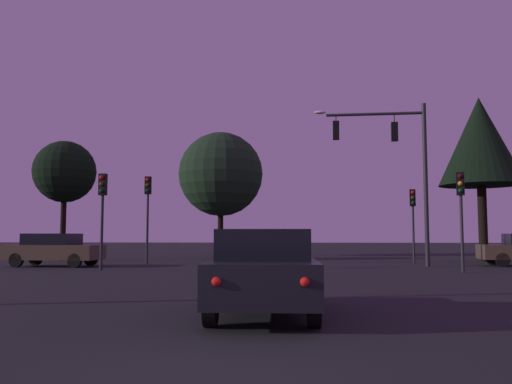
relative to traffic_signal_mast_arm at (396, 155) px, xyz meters
The scene contains 11 objects.
ground_plane 8.87m from the traffic_signal_mast_arm, 139.37° to the left, with size 168.00×168.00×0.00m, color black.
traffic_signal_mast_arm is the anchor object (origin of this frame).
traffic_light_corner_left 4.63m from the traffic_signal_mast_arm, 67.44° to the left, with size 0.33×0.37×3.89m.
traffic_light_corner_right 13.45m from the traffic_signal_mast_arm, 163.80° to the right, with size 0.32×0.36×4.00m.
traffic_light_median 12.45m from the traffic_signal_mast_arm, behind, with size 0.30×0.35×4.43m.
traffic_light_far_side 5.02m from the traffic_signal_mast_arm, 67.31° to the right, with size 0.36×0.38×3.89m.
car_nearside_lane 16.98m from the traffic_signal_mast_arm, 108.77° to the right, with size 1.92×4.32×1.52m.
car_crossing_left 16.53m from the traffic_signal_mast_arm, behind, with size 4.41×2.07×1.52m.
tree_behind_sign 18.53m from the traffic_signal_mast_arm, 166.26° to the left, with size 3.56×3.56×6.89m.
tree_left_far 15.68m from the traffic_signal_mast_arm, 129.68° to the left, with size 5.96×5.96×8.76m.
tree_center_horizon 8.39m from the traffic_signal_mast_arm, 44.82° to the left, with size 4.68×4.68×9.38m.
Camera 1 is at (0.74, -5.38, 1.41)m, focal length 37.40 mm.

